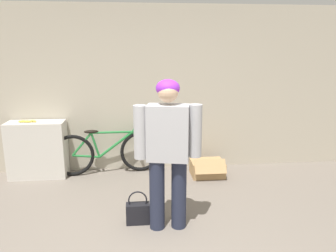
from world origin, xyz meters
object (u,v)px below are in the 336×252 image
at_px(bicycle, 107,152).
at_px(cardboard_box, 207,168).
at_px(person, 168,146).
at_px(handbag, 138,212).
at_px(banana, 27,121).

xyz_separation_m(bicycle, cardboard_box, (1.55, -0.24, -0.23)).
xyz_separation_m(person, cardboard_box, (0.76, 1.46, -0.82)).
bearing_deg(bicycle, handbag, -79.91).
distance_m(person, banana, 2.55).
bearing_deg(person, cardboard_box, 74.33).
xyz_separation_m(bicycle, handbag, (0.46, -1.58, -0.22)).
height_order(banana, cardboard_box, banana).
xyz_separation_m(person, handbag, (-0.33, 0.11, -0.81)).
relative_size(person, banana, 5.94).
relative_size(bicycle, handbag, 4.41).
bearing_deg(handbag, bicycle, 106.28).
distance_m(bicycle, cardboard_box, 1.59).
xyz_separation_m(person, bicycle, (-0.79, 1.70, -0.59)).
height_order(banana, handbag, banana).
bearing_deg(handbag, cardboard_box, 51.01).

